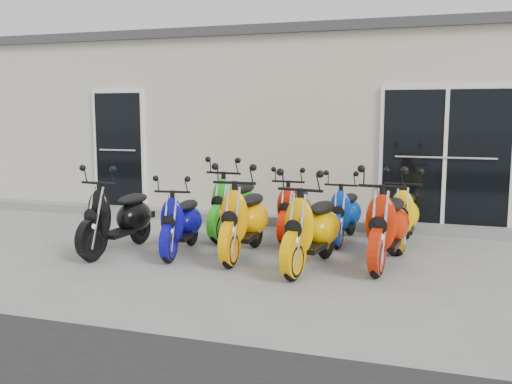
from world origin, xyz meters
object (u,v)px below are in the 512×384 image
(scooter_front_orange_b, at_px, (312,218))
(scooter_back_red, at_px, (294,202))
(scooter_front_blue, at_px, (181,213))
(scooter_back_blue, at_px, (345,205))
(scooter_back_green, at_px, (234,195))
(scooter_back_yellow, at_px, (405,206))
(scooter_front_red, at_px, (388,215))
(scooter_front_black, at_px, (118,208))
(scooter_front_orange_a, at_px, (244,209))

(scooter_front_orange_b, xyz_separation_m, scooter_back_red, (-0.61, 1.57, -0.07))
(scooter_front_blue, height_order, scooter_back_blue, scooter_front_blue)
(scooter_back_green, height_order, scooter_back_red, scooter_back_green)
(scooter_front_orange_b, relative_size, scooter_back_yellow, 1.09)
(scooter_front_red, height_order, scooter_back_red, scooter_front_red)
(scooter_back_green, xyz_separation_m, scooter_back_yellow, (2.54, 0.06, -0.05))
(scooter_back_red, bearing_deg, scooter_front_black, -142.28)
(scooter_front_orange_a, height_order, scooter_back_green, scooter_front_orange_a)
(scooter_back_blue, bearing_deg, scooter_back_green, -174.03)
(scooter_front_orange_b, relative_size, scooter_back_red, 1.12)
(scooter_front_orange_a, distance_m, scooter_back_blue, 1.72)
(scooter_front_orange_b, distance_m, scooter_back_green, 2.13)
(scooter_front_orange_b, distance_m, scooter_front_red, 0.96)
(scooter_front_orange_a, height_order, scooter_front_orange_b, scooter_front_orange_a)
(scooter_front_orange_a, distance_m, scooter_back_green, 1.32)
(scooter_front_orange_b, xyz_separation_m, scooter_back_yellow, (1.00, 1.54, -0.05))
(scooter_front_black, xyz_separation_m, scooter_back_red, (2.07, 1.56, -0.05))
(scooter_front_blue, relative_size, scooter_back_red, 0.98)
(scooter_front_red, xyz_separation_m, scooter_back_yellow, (0.14, 1.12, -0.07))
(scooter_front_blue, bearing_deg, scooter_front_orange_b, -13.43)
(scooter_front_orange_a, xyz_separation_m, scooter_front_red, (1.83, 0.14, 0.01))
(scooter_front_orange_a, height_order, scooter_back_red, scooter_front_orange_a)
(scooter_front_orange_a, height_order, scooter_back_blue, scooter_front_orange_a)
(scooter_front_blue, distance_m, scooter_front_orange_a, 0.87)
(scooter_front_black, xyz_separation_m, scooter_front_blue, (0.85, 0.19, -0.06))
(scooter_front_red, bearing_deg, scooter_back_blue, 126.69)
(scooter_front_black, xyz_separation_m, scooter_back_yellow, (3.69, 1.53, -0.03))
(scooter_front_blue, xyz_separation_m, scooter_front_orange_a, (0.86, 0.10, 0.09))
(scooter_front_black, distance_m, scooter_front_orange_a, 1.74)
(scooter_front_orange_b, relative_size, scooter_back_green, 1.01)
(scooter_front_orange_b, distance_m, scooter_back_blue, 1.60)
(scooter_front_orange_b, height_order, scooter_back_red, scooter_front_orange_b)
(scooter_front_red, relative_size, scooter_back_yellow, 1.11)
(scooter_front_red, bearing_deg, scooter_back_yellow, 88.30)
(scooter_front_red, relative_size, scooter_back_green, 1.03)
(scooter_back_green, relative_size, scooter_back_yellow, 1.08)
(scooter_front_orange_a, relative_size, scooter_back_blue, 1.17)
(scooter_back_red, distance_m, scooter_back_yellow, 1.62)
(scooter_front_blue, bearing_deg, scooter_back_yellow, 18.06)
(scooter_back_blue, bearing_deg, scooter_front_orange_a, -128.65)
(scooter_back_green, bearing_deg, scooter_front_blue, -98.82)
(scooter_front_blue, bearing_deg, scooter_front_red, -2.48)
(scooter_front_blue, xyz_separation_m, scooter_front_red, (2.70, 0.23, 0.09))
(scooter_front_black, bearing_deg, scooter_back_green, 56.34)
(scooter_back_yellow, bearing_deg, scooter_front_blue, -153.33)
(scooter_front_orange_a, height_order, scooter_front_red, scooter_front_red)
(scooter_front_black, xyz_separation_m, scooter_front_orange_a, (1.72, 0.28, 0.03))
(scooter_front_blue, height_order, scooter_front_orange_b, scooter_front_orange_b)
(scooter_back_red, height_order, scooter_back_blue, scooter_back_red)
(scooter_front_blue, distance_m, scooter_front_red, 2.71)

